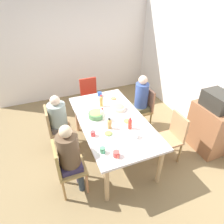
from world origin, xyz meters
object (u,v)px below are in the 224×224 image
object	(u,v)px
dining_table	(112,123)
person_3	(141,99)
plate_2	(114,99)
bowl_1	(119,108)
bottle_3	(130,124)
side_cabinet	(209,128)
bottle_2	(102,114)
cup_0	(108,119)
cup_4	(116,154)
plate_1	(108,134)
chair_4	(55,127)
cup_2	(103,150)
cup_5	(135,135)
bottle_1	(109,124)
bowl_0	(96,114)
plate_0	(127,122)
cup_3	(93,134)
person_1	(70,154)
microwave	(218,101)
chair_0	(172,135)
chair_1	(65,166)
chair_2	(90,96)
chair_3	(144,107)
cup_1	(100,94)
person_4	(59,118)

from	to	relation	value
dining_table	person_3	size ratio (longest dim) A/B	1.61
plate_2	bowl_1	distance (m)	0.37
bottle_3	side_cabinet	world-z (taller)	bottle_3
bowl_1	bottle_2	size ratio (longest dim) A/B	1.22
cup_0	cup_4	distance (m)	0.80
plate_1	chair_4	bearing A→B (deg)	-139.59
chair_4	plate_1	world-z (taller)	chair_4
cup_2	cup_5	size ratio (longest dim) A/B	0.89
bottle_1	bowl_1	bearing A→B (deg)	141.81
bowl_0	bottle_1	world-z (taller)	bottle_1
chair_4	plate_0	size ratio (longest dim) A/B	3.65
cup_4	cup_2	bearing A→B (deg)	-132.84
side_cabinet	dining_table	bearing A→B (deg)	-107.02
cup_5	bottle_3	distance (m)	0.22
plate_2	cup_3	size ratio (longest dim) A/B	1.95
person_1	side_cabinet	xyz separation A→B (m)	(0.03, 2.52, -0.27)
cup_3	microwave	world-z (taller)	microwave
chair_0	chair_4	world-z (taller)	same
plate_0	cup_4	xyz separation A→B (m)	(0.63, -0.46, 0.03)
person_1	cup_5	xyz separation A→B (m)	(0.06, 0.97, 0.09)
chair_4	plate_1	distance (m)	1.13
chair_1	chair_2	distance (m)	2.06
bowl_1	bottle_2	xyz separation A→B (m)	(0.15, -0.36, 0.05)
plate_1	bottle_2	xyz separation A→B (m)	(-0.44, 0.06, 0.08)
bottle_1	cup_4	bearing A→B (deg)	-12.52
chair_1	bottle_1	size ratio (longest dim) A/B	4.86
chair_0	person_1	bearing A→B (deg)	-90.00
cup_2	bottle_2	world-z (taller)	bottle_2
chair_3	plate_2	world-z (taller)	chair_3
cup_1	chair_3	bearing A→B (deg)	66.74
chair_1	plate_0	xyz separation A→B (m)	(-0.32, 1.12, 0.26)
person_3	microwave	distance (m)	1.38
chair_2	cup_3	size ratio (longest dim) A/B	8.24
dining_table	bowl_0	distance (m)	0.31
chair_3	plate_1	size ratio (longest dim) A/B	4.06
plate_0	cup_3	size ratio (longest dim) A/B	2.26
plate_1	bottle_1	size ratio (longest dim) A/B	1.20
plate_1	microwave	xyz separation A→B (m)	(0.17, 1.90, 0.27)
person_1	plate_1	xyz separation A→B (m)	(-0.14, 0.62, 0.06)
plate_0	microwave	xyz separation A→B (m)	(0.35, 1.49, 0.27)
chair_1	chair_3	distance (m)	2.07
dining_table	microwave	distance (m)	1.81
bowl_1	cup_2	world-z (taller)	bowl_1
cup_1	bottle_3	size ratio (longest dim) A/B	0.61
person_1	cup_1	world-z (taller)	person_1
cup_5	chair_3	bearing A→B (deg)	143.70
person_4	side_cabinet	xyz separation A→B (m)	(1.01, 2.52, -0.23)
cup_0	side_cabinet	distance (m)	1.88
bowl_1	chair_0	bearing A→B (deg)	43.27
chair_2	cup_0	distance (m)	1.42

